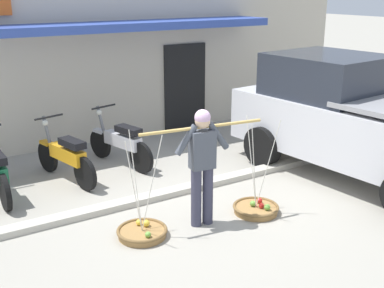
# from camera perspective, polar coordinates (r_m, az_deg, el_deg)

# --- Properties ---
(ground_plane) EXTENTS (90.00, 90.00, 0.00)m
(ground_plane) POSITION_cam_1_polar(r_m,az_deg,el_deg) (7.46, 0.23, -7.86)
(ground_plane) COLOR #9E998C
(sidewalk_curb) EXTENTS (20.00, 0.24, 0.10)m
(sidewalk_curb) POSITION_cam_1_polar(r_m,az_deg,el_deg) (7.99, -2.44, -5.67)
(sidewalk_curb) COLOR #BAB4A5
(sidewalk_curb) RESTS_ON ground
(fruit_vendor) EXTENTS (1.79, 0.28, 1.70)m
(fruit_vendor) POSITION_cam_1_polar(r_m,az_deg,el_deg) (6.69, 1.21, -1.89)
(fruit_vendor) COLOR #38384C
(fruit_vendor) RESTS_ON ground
(fruit_basket_left_side) EXTENTS (0.70, 0.70, 1.45)m
(fruit_basket_left_side) POSITION_cam_1_polar(r_m,az_deg,el_deg) (7.44, 7.53, -7.47)
(fruit_basket_left_side) COLOR #9E7542
(fruit_basket_left_side) RESTS_ON ground
(fruit_basket_right_side) EXTENTS (0.70, 0.70, 1.45)m
(fruit_basket_right_side) POSITION_cam_1_polar(r_m,az_deg,el_deg) (6.76, -5.87, -10.20)
(fruit_basket_right_side) COLOR #9E7542
(fruit_basket_right_side) RESTS_ON ground
(motorcycle_second_in_row) EXTENTS (0.61, 1.79, 1.09)m
(motorcycle_second_in_row) POSITION_cam_1_polar(r_m,az_deg,el_deg) (8.69, -14.60, -1.42)
(motorcycle_second_in_row) COLOR black
(motorcycle_second_in_row) RESTS_ON ground
(motorcycle_third_in_row) EXTENTS (0.65, 1.78, 1.09)m
(motorcycle_third_in_row) POSITION_cam_1_polar(r_m,az_deg,el_deg) (9.25, -8.36, 0.16)
(motorcycle_third_in_row) COLOR black
(motorcycle_third_in_row) RESTS_ON ground
(parked_truck) EXTENTS (2.53, 4.87, 2.10)m
(parked_truck) POSITION_cam_1_polar(r_m,az_deg,el_deg) (9.02, 18.71, 2.76)
(parked_truck) COLOR silver
(parked_truck) RESTS_ON ground
(storefront_building) EXTENTS (13.00, 6.00, 4.20)m
(storefront_building) POSITION_cam_1_polar(r_m,az_deg,el_deg) (12.90, -14.44, 12.31)
(storefront_building) COLOR beige
(storefront_building) RESTS_ON ground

